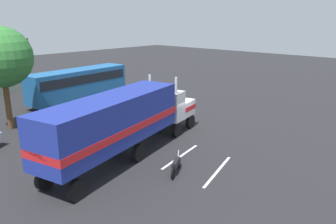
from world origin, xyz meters
TOP-DOWN VIEW (x-y plane):
  - ground_plane at (0.00, 0.00)m, footprint 120.00×120.00m
  - lane_stripe_near at (-3.65, -3.50)m, footprint 4.36×0.94m
  - lane_stripe_mid at (-3.82, -6.44)m, footprint 4.30×1.26m
  - semi_truck at (-6.02, -0.92)m, footprint 14.36×5.61m
  - person_bystander at (-4.14, 2.44)m, footprint 0.34×0.45m
  - parked_bus at (0.21, 13.58)m, footprint 11.16×3.37m
  - motorcycle at (-5.58, -4.78)m, footprint 1.91×1.08m
  - tree_right at (-8.51, 10.03)m, footprint 4.60×4.60m

SIDE VIEW (x-z plane):
  - ground_plane at x=0.00m, z-range 0.00..0.00m
  - lane_stripe_near at x=-3.65m, z-range 0.00..0.01m
  - lane_stripe_mid at x=-3.82m, z-range 0.00..0.01m
  - motorcycle at x=-5.58m, z-range -0.08..1.04m
  - person_bystander at x=-4.14m, z-range 0.08..1.71m
  - parked_bus at x=0.21m, z-range 0.37..3.77m
  - semi_truck at x=-6.02m, z-range 0.27..4.77m
  - tree_right at x=-8.51m, z-range 1.67..9.66m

